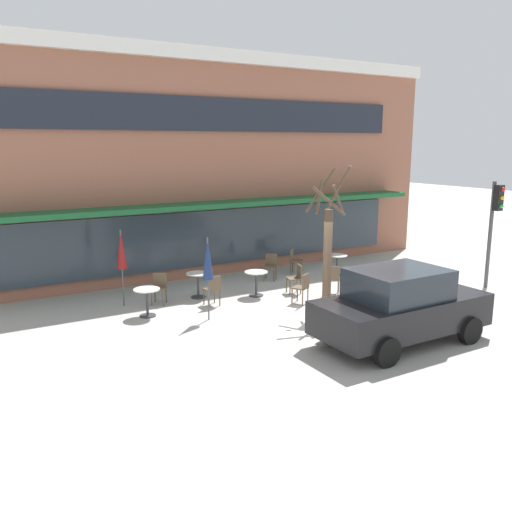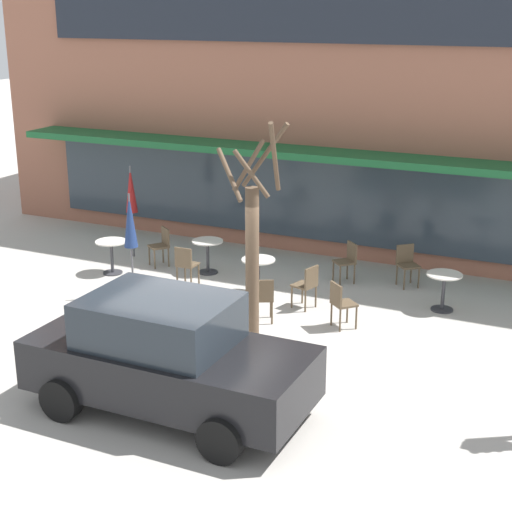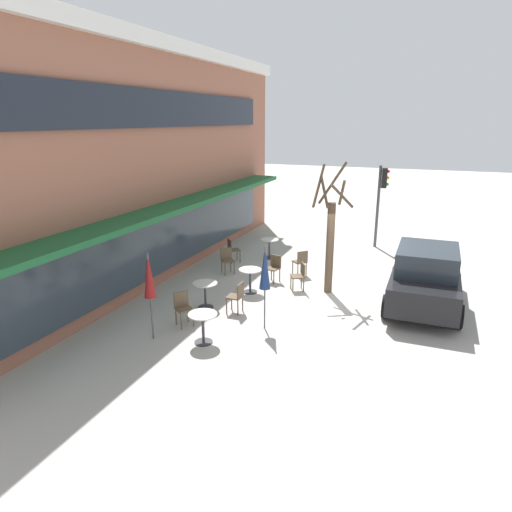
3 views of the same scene
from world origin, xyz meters
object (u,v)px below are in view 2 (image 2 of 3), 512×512
cafe_table_near_wall (208,251)px  cafe_table_by_tree (112,251)px  cafe_chair_1 (263,296)px  cafe_chair_4 (407,262)px  street_tree (253,248)px  cafe_chair_6 (307,283)px  cafe_chair_3 (347,259)px  patio_umbrella_green_folded (130,221)px  parked_sedan (167,356)px  patio_umbrella_cream_folded (131,190)px  cafe_chair_5 (186,263)px  cafe_table_streetside (258,270)px  cafe_chair_2 (162,244)px  cafe_chair_0 (341,301)px  cafe_table_mid_patio (444,286)px

cafe_table_near_wall → cafe_table_by_tree: same height
cafe_chair_1 → cafe_chair_4: bearing=58.9°
street_tree → cafe_chair_6: bearing=81.3°
cafe_table_near_wall → cafe_chair_3: cafe_chair_3 is taller
patio_umbrella_green_folded → cafe_chair_3: 4.73m
parked_sedan → cafe_chair_1: bearing=92.3°
cafe_table_by_tree → patio_umbrella_cream_folded: patio_umbrella_cream_folded is taller
patio_umbrella_cream_folded → cafe_chair_5: 2.78m
cafe_table_streetside → parked_sedan: 5.14m
cafe_chair_2 → street_tree: (3.74, -2.99, 1.23)m
cafe_chair_1 → cafe_chair_2: (-3.54, 2.13, 0.00)m
parked_sedan → street_tree: size_ratio=1.05×
cafe_table_near_wall → street_tree: bearing=-49.6°
parked_sedan → cafe_chair_0: bearing=72.6°
cafe_table_near_wall → street_tree: 4.09m
cafe_chair_1 → parked_sedan: size_ratio=0.21×
cafe_chair_0 → cafe_chair_4: (0.51, 2.81, 0.00)m
cafe_table_by_tree → cafe_chair_0: size_ratio=0.85×
cafe_chair_2 → street_tree: street_tree is taller
cafe_chair_2 → cafe_chair_6: same height
cafe_table_mid_patio → cafe_chair_5: bearing=-169.8°
cafe_table_near_wall → cafe_chair_3: size_ratio=0.85×
patio_umbrella_green_folded → patio_umbrella_cream_folded: 2.82m
cafe_chair_0 → cafe_chair_5: size_ratio=1.00×
patio_umbrella_cream_folded → cafe_table_by_tree: bearing=-78.4°
cafe_table_mid_patio → cafe_chair_2: cafe_chair_2 is taller
cafe_chair_1 → cafe_chair_6: bearing=64.5°
cafe_chair_5 → cafe_chair_6: 2.81m
cafe_chair_6 → cafe_chair_5: bearing=178.0°
cafe_table_by_tree → cafe_chair_5: bearing=-1.2°
cafe_table_near_wall → cafe_table_by_tree: size_ratio=1.00×
cafe_table_mid_patio → patio_umbrella_green_folded: (-5.92, -2.00, 1.11)m
cafe_table_near_wall → cafe_table_by_tree: (-1.93, -0.94, 0.00)m
cafe_table_near_wall → cafe_chair_0: 4.13m
patio_umbrella_cream_folded → cafe_chair_5: patio_umbrella_cream_folded is taller
cafe_chair_6 → cafe_table_mid_patio: bearing=23.1°
street_tree → cafe_chair_5: bearing=141.8°
cafe_table_near_wall → cafe_table_streetside: same height
cafe_chair_2 → cafe_chair_5: (1.22, -1.00, 0.00)m
cafe_chair_0 → cafe_chair_6: same height
cafe_table_mid_patio → street_tree: bearing=-133.2°
cafe_table_by_tree → parked_sedan: (4.40, -4.84, 0.36)m
cafe_chair_0 → cafe_chair_6: size_ratio=1.00×
patio_umbrella_green_folded → cafe_chair_5: size_ratio=2.47×
cafe_table_near_wall → cafe_chair_1: cafe_chair_1 is taller
cafe_chair_6 → street_tree: size_ratio=0.22×
cafe_table_mid_patio → cafe_chair_1: size_ratio=0.85×
street_tree → cafe_table_mid_patio: bearing=46.8°
cafe_chair_5 → parked_sedan: 5.41m
cafe_table_mid_patio → cafe_chair_0: (-1.54, -1.70, 0.01)m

